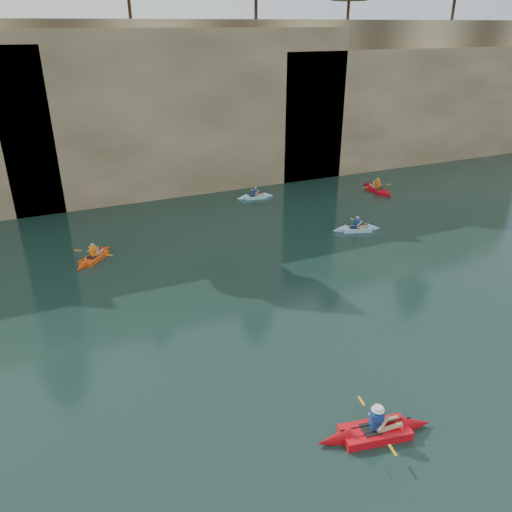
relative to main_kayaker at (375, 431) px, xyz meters
name	(u,v)px	position (x,y,z in m)	size (l,w,h in m)	color
ground	(333,374)	(0.42, 3.00, -0.18)	(160.00, 160.00, 0.00)	black
cliff	(137,96)	(0.42, 33.00, 5.82)	(70.00, 16.00, 12.00)	tan
cliff_slab_center	(188,111)	(2.42, 25.60, 5.52)	(24.00, 2.40, 11.40)	tan
cliff_slab_east	(415,105)	(22.42, 25.60, 4.74)	(26.00, 2.40, 9.84)	tan
sea_cave_center	(109,181)	(-3.58, 24.95, 1.42)	(3.50, 1.00, 3.20)	black
sea_cave_east	(293,152)	(10.42, 24.95, 2.07)	(5.00, 1.00, 4.50)	black
main_kayaker	(375,431)	(0.00, 0.00, 0.00)	(3.76, 2.45, 1.37)	red
kayaker_orange	(94,257)	(-5.94, 16.16, -0.04)	(2.56, 2.75, 1.16)	#E2460E
kayaker_ltblue_near	(357,229)	(8.90, 13.89, -0.04)	(3.05, 2.25, 1.17)	#94C1F8
kayaker_red_far	(377,189)	(14.71, 19.74, -0.02)	(2.51, 3.49, 1.28)	red
kayaker_ltblue_mid	(255,196)	(5.90, 22.00, -0.05)	(2.78, 2.07, 1.03)	#93E2F6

